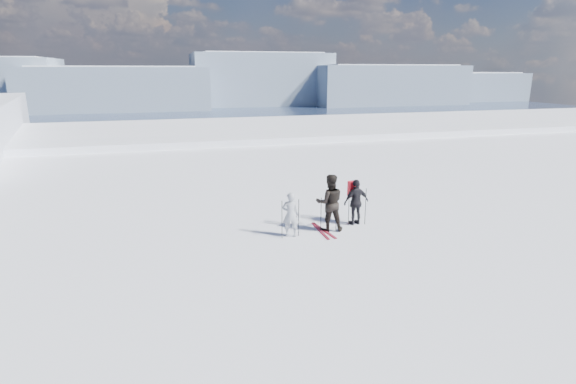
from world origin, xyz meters
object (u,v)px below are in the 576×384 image
skier_dark (330,203)px  skis_loose (322,231)px  skier_pack (356,202)px  skier_grey (291,215)px

skier_dark → skis_loose: bearing=16.9°
skier_pack → skis_loose: size_ratio=0.97×
skier_grey → skier_pack: size_ratio=0.92×
skier_grey → skier_pack: (2.59, 0.55, 0.07)m
skier_grey → skis_loose: bearing=-157.4°
skier_dark → skier_pack: size_ratio=1.20×
skis_loose → skier_pack: bearing=14.0°
skis_loose → skier_grey: bearing=-170.5°
skier_grey → skier_dark: bearing=-158.1°
skier_pack → skier_grey: bearing=4.8°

